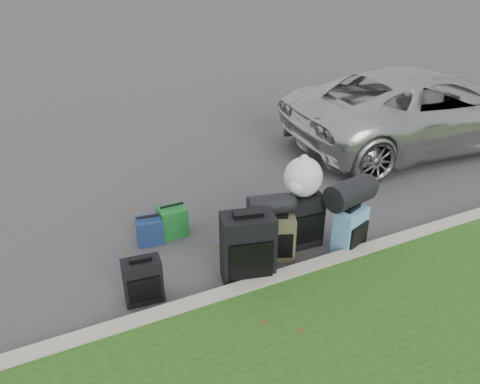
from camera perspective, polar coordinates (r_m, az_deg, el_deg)
name	(u,v)px	position (r m, az deg, el deg)	size (l,w,h in m)	color
ground	(254,235)	(5.96, 1.71, -5.30)	(120.00, 120.00, 0.00)	#383535
curb	(296,275)	(5.22, 6.81, -10.00)	(120.00, 0.18, 0.15)	#9E937F
suv	(422,108)	(9.07, 21.35, 9.51)	(2.28, 4.95, 1.38)	#B7B7B2
suitcase_small_black	(143,281)	(4.93, -11.75, -10.53)	(0.39, 0.21, 0.49)	black
suitcase_large_black_left	(248,248)	(5.01, 0.95, -6.89)	(0.56, 0.34, 0.80)	black
suitcase_olive	(277,238)	(5.43, 4.51, -5.58)	(0.40, 0.25, 0.55)	#3C3924
suitcase_teal	(350,230)	(5.68, 13.22, -4.58)	(0.40, 0.24, 0.57)	teal
suitcase_large_black_right	(303,220)	(5.67, 7.69, -3.46)	(0.45, 0.27, 0.67)	black
tote_green	(173,221)	(5.95, -8.19, -3.54)	(0.33, 0.27, 0.38)	#176824
tote_navy	(149,231)	(5.85, -10.98, -4.67)	(0.31, 0.24, 0.33)	navy
duffel_left	(268,205)	(5.26, 3.48, -1.62)	(0.25, 0.25, 0.46)	black
duffel_right	(350,193)	(5.54, 13.27, -0.12)	(0.32, 0.32, 0.57)	black
trash_bag	(303,177)	(5.43, 7.71, 1.82)	(0.46, 0.46, 0.46)	silver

